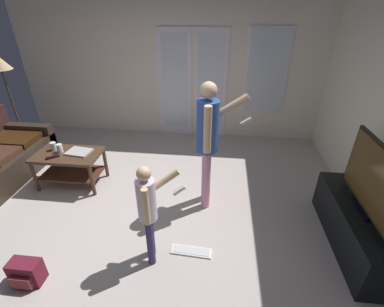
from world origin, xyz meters
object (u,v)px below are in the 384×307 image
Objects in this scene: backpack at (26,273)px; floor_lamp at (1,68)px; tv_stand at (355,228)px; tv_remote_black at (52,157)px; cup_near_edge at (53,146)px; flat_screen_tv at (374,181)px; person_child at (148,208)px; loose_keyboard at (191,251)px; cup_by_laptop at (60,148)px; laptop_closed at (79,152)px; person_adult at (208,137)px; coffee_table at (70,162)px.

floor_lamp is at bearing 125.20° from backpack.
tv_remote_black is (-3.75, 0.62, 0.27)m from tv_stand.
cup_near_edge is at bearing 109.71° from backpack.
flat_screen_tv reaches higher than person_child.
cup_by_laptop reaches higher than loose_keyboard.
laptop_closed is 0.27m from cup_by_laptop.
cup_by_laptop is at bearing -168.83° from laptop_closed.
cup_by_laptop is at bearing 41.30° from tv_remote_black.
person_adult is 3.78m from floor_lamp.
laptop_closed is (0.15, 0.04, 0.15)m from coffee_table.
flat_screen_tv is 0.64× the size of person_adult.
backpack is at bearing -160.93° from loose_keyboard.
cup_near_edge is 0.14m from cup_by_laptop.
laptop_closed reaches higher than tv_stand.
loose_keyboard is (1.51, 0.52, -0.11)m from backpack.
tv_stand is at bearing -65.07° from flat_screen_tv.
cup_by_laptop is (0.13, -0.05, 0.00)m from cup_near_edge.
flat_screen_tv is 0.64× the size of floor_lamp.
person_child is 2.14m from cup_near_edge.
person_adult reaches higher than loose_keyboard.
flat_screen_tv is 2.18m from person_child.
flat_screen_tv is at bearing 11.36° from person_child.
loose_keyboard is at bearing -28.98° from cup_by_laptop.
tv_stand is at bearing 11.26° from person_child.
loose_keyboard is (-0.11, -0.86, -0.97)m from person_adult.
cup_by_laptop is (-0.11, 0.03, 0.20)m from coffee_table.
person_child is 1.94m from tv_remote_black.
person_adult is 5.03× the size of laptop_closed.
cup_near_edge is at bearing 167.70° from tv_stand.
backpack is at bearing -77.27° from coffee_table.
cup_by_laptop reaches higher than tv_stand.
person_child is at bearing -34.87° from laptop_closed.
loose_keyboard is 2.11m from laptop_closed.
backpack is at bearing -54.80° from floor_lamp.
floor_lamp is 3.62× the size of loose_keyboard.
coffee_table is 0.56× the size of person_adult.
tv_remote_black is (0.10, -0.22, -0.05)m from cup_near_edge.
laptop_closed is at bearing -8.76° from tv_remote_black.
coffee_table is at bearing -35.51° from floor_lamp.
floor_lamp is 1.97m from cup_by_laptop.
cup_by_laptop is (-2.10, 0.24, -0.41)m from person_adult.
floor_lamp reaches higher than person_child.
floor_lamp is (-1.54, 1.10, 1.04)m from coffee_table.
floor_lamp is (-5.16, 1.86, 1.17)m from tv_stand.
person_adult is 13.20× the size of cup_by_laptop.
cup_near_edge is at bearing 157.22° from cup_by_laptop.
person_child reaches higher than tv_remote_black.
person_child is 0.78m from loose_keyboard.
tv_remote_black is (-0.50, 1.46, 0.39)m from backpack.
cup_near_edge is (-0.60, 1.68, 0.44)m from backpack.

